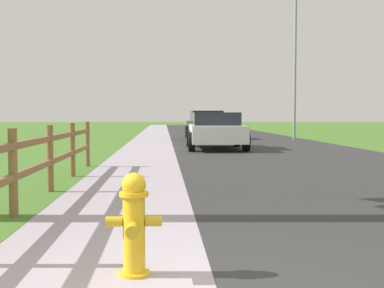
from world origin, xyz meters
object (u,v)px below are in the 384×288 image
object	(u,v)px
fire_hydrant	(134,223)
parked_suv_white	(216,130)
parked_car_black	(206,125)
street_lamp	(297,53)

from	to	relation	value
fire_hydrant	parked_suv_white	world-z (taller)	parked_suv_white
parked_car_black	street_lamp	world-z (taller)	street_lamp
fire_hydrant	parked_car_black	distance (m)	22.69
fire_hydrant	parked_suv_white	distance (m)	14.88
fire_hydrant	street_lamp	distance (m)	22.56
fire_hydrant	street_lamp	bearing A→B (deg)	71.82
parked_suv_white	parked_car_black	distance (m)	7.84
parked_suv_white	parked_car_black	bearing A→B (deg)	87.90
fire_hydrant	parked_car_black	xyz separation A→B (m)	(2.48, 22.55, 0.32)
parked_suv_white	parked_car_black	xyz separation A→B (m)	(0.29, 7.83, 0.04)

